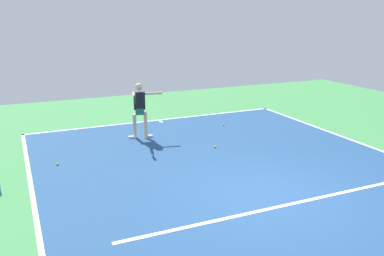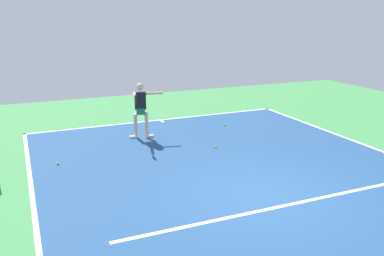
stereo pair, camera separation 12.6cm
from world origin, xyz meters
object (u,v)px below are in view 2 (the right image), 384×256
(tennis_ball_by_sideline, at_px, (225,125))
(tennis_ball_near_service_line, at_px, (216,147))
(tennis_player, at_px, (141,107))
(tennis_ball_near_player, at_px, (58,163))

(tennis_ball_by_sideline, height_order, tennis_ball_near_service_line, same)
(tennis_player, bearing_deg, tennis_ball_near_service_line, 146.02)
(tennis_player, relative_size, tennis_ball_near_service_line, 26.16)
(tennis_player, relative_size, tennis_ball_by_sideline, 26.16)
(tennis_player, distance_m, tennis_ball_near_player, 3.14)
(tennis_ball_near_player, height_order, tennis_ball_near_service_line, same)
(tennis_player, distance_m, tennis_ball_near_service_line, 2.62)
(tennis_ball_near_player, bearing_deg, tennis_player, -152.11)
(tennis_ball_near_player, height_order, tennis_ball_by_sideline, same)
(tennis_ball_by_sideline, bearing_deg, tennis_ball_near_player, 16.11)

